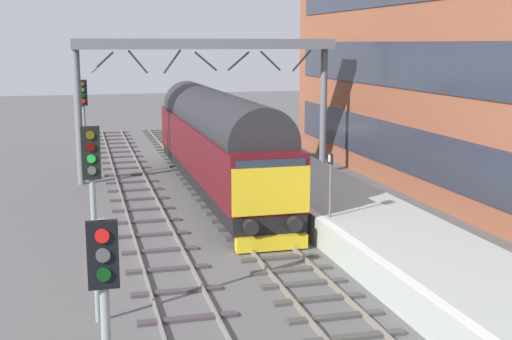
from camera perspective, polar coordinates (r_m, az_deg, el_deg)
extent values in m
plane|color=#5B5A59|center=(25.17, -0.44, -4.99)|extent=(140.00, 140.00, 0.00)
cube|color=gray|center=(24.99, -2.04, -4.94)|extent=(0.07, 60.00, 0.15)
cube|color=gray|center=(25.33, 1.14, -4.72)|extent=(0.07, 60.00, 0.15)
cube|color=#474640|center=(16.39, 8.29, -13.75)|extent=(2.50, 0.26, 0.09)
cube|color=#474640|center=(17.42, 6.69, -12.18)|extent=(2.50, 0.26, 0.09)
cube|color=#474640|center=(18.48, 5.29, -10.78)|extent=(2.50, 0.26, 0.09)
cube|color=#474640|center=(19.56, 4.05, -9.53)|extent=(2.50, 0.26, 0.09)
cube|color=#474640|center=(20.66, 2.95, -8.41)|extent=(2.50, 0.26, 0.09)
cube|color=#474640|center=(21.77, 1.97, -7.40)|extent=(2.50, 0.26, 0.09)
cube|color=#474640|center=(22.89, 1.08, -6.48)|extent=(2.50, 0.26, 0.09)
cube|color=#474640|center=(24.02, 0.28, -5.65)|extent=(2.50, 0.26, 0.09)
cube|color=#474640|center=(25.16, -0.44, -4.90)|extent=(2.50, 0.26, 0.09)
cube|color=#474640|center=(26.30, -1.10, -4.20)|extent=(2.50, 0.26, 0.09)
cube|color=#474640|center=(27.46, -1.70, -3.57)|extent=(2.50, 0.26, 0.09)
cube|color=#474640|center=(28.62, -2.26, -2.99)|extent=(2.50, 0.26, 0.09)
cube|color=#474640|center=(29.78, -2.77, -2.45)|extent=(2.50, 0.26, 0.09)
cube|color=#474640|center=(30.95, -3.24, -1.95)|extent=(2.50, 0.26, 0.09)
cube|color=#474640|center=(32.12, -3.68, -1.49)|extent=(2.50, 0.26, 0.09)
cube|color=#474640|center=(33.30, -4.08, -1.06)|extent=(2.50, 0.26, 0.09)
cube|color=#474640|center=(34.48, -4.46, -0.66)|extent=(2.50, 0.26, 0.09)
cube|color=#474640|center=(35.67, -4.81, -0.29)|extent=(2.50, 0.26, 0.09)
cube|color=#474640|center=(36.85, -5.14, 0.06)|extent=(2.50, 0.26, 0.09)
cube|color=#474640|center=(38.04, -5.45, 0.39)|extent=(2.50, 0.26, 0.09)
cube|color=#474640|center=(39.23, -5.74, 0.70)|extent=(2.50, 0.26, 0.09)
cube|color=#474640|center=(40.42, -6.02, 0.99)|extent=(2.50, 0.26, 0.09)
cube|color=#474640|center=(41.62, -6.27, 1.26)|extent=(2.50, 0.26, 0.09)
cube|color=#474640|center=(42.82, -6.52, 1.52)|extent=(2.50, 0.26, 0.09)
cube|color=#474640|center=(44.01, -6.75, 1.76)|extent=(2.50, 0.26, 0.09)
cube|color=#474640|center=(45.21, -6.97, 1.99)|extent=(2.50, 0.26, 0.09)
cube|color=#474640|center=(46.41, -7.17, 2.21)|extent=(2.50, 0.26, 0.09)
cube|color=#474640|center=(47.61, -7.37, 2.42)|extent=(2.50, 0.26, 0.09)
cube|color=#474640|center=(48.82, -7.56, 2.61)|extent=(2.50, 0.26, 0.09)
cube|color=#474640|center=(50.02, -7.73, 2.80)|extent=(2.50, 0.26, 0.09)
cube|color=#474640|center=(51.23, -7.90, 2.98)|extent=(2.50, 0.26, 0.09)
cube|color=#474640|center=(52.43, -8.07, 3.15)|extent=(2.50, 0.26, 0.09)
cube|color=#474640|center=(53.64, -8.22, 3.31)|extent=(2.50, 0.26, 0.09)
cube|color=gray|center=(24.49, -10.30, -5.43)|extent=(0.07, 60.00, 0.15)
cube|color=gray|center=(24.62, -6.96, -5.25)|extent=(0.07, 60.00, 0.15)
cube|color=#453B42|center=(17.29, -5.77, -12.34)|extent=(2.50, 0.26, 0.09)
cube|color=#453B42|center=(19.07, -6.70, -10.12)|extent=(2.50, 0.26, 0.09)
cube|color=#453B42|center=(20.88, -7.46, -8.28)|extent=(2.50, 0.26, 0.09)
cube|color=#453B42|center=(22.71, -8.09, -6.73)|extent=(2.50, 0.26, 0.09)
cube|color=#453B42|center=(24.55, -8.62, -5.41)|extent=(2.50, 0.26, 0.09)
cube|color=#453B42|center=(26.41, -9.08, -4.28)|extent=(2.50, 0.26, 0.09)
cube|color=#453B42|center=(28.28, -9.48, -3.29)|extent=(2.50, 0.26, 0.09)
cube|color=#453B42|center=(30.16, -9.82, -2.43)|extent=(2.50, 0.26, 0.09)
cube|color=#453B42|center=(32.04, -10.13, -1.67)|extent=(2.50, 0.26, 0.09)
cube|color=#453B42|center=(33.93, -10.40, -0.99)|extent=(2.50, 0.26, 0.09)
cube|color=#453B42|center=(35.82, -10.64, -0.39)|extent=(2.50, 0.26, 0.09)
cube|color=#453B42|center=(37.72, -10.86, 0.16)|extent=(2.50, 0.26, 0.09)
cube|color=#453B42|center=(39.62, -11.06, 0.65)|extent=(2.50, 0.26, 0.09)
cube|color=#453B42|center=(41.53, -11.23, 1.10)|extent=(2.50, 0.26, 0.09)
cube|color=#453B42|center=(43.44, -11.40, 1.50)|extent=(2.50, 0.26, 0.09)
cube|color=#453B42|center=(45.35, -11.55, 1.88)|extent=(2.50, 0.26, 0.09)
cube|color=#453B42|center=(47.26, -11.68, 2.22)|extent=(2.50, 0.26, 0.09)
cube|color=#453B42|center=(49.17, -11.81, 2.54)|extent=(2.50, 0.26, 0.09)
cube|color=#453B42|center=(51.09, -11.93, 2.83)|extent=(2.50, 0.26, 0.09)
cube|color=#453B42|center=(53.01, -12.04, 3.10)|extent=(2.50, 0.26, 0.09)
cube|color=#ABB4AB|center=(26.13, 7.24, -3.36)|extent=(4.00, 44.00, 1.00)
cube|color=white|center=(25.39, 3.39, -2.53)|extent=(0.30, 44.00, 0.01)
cube|color=brown|center=(31.40, 18.26, 7.99)|extent=(5.51, 33.06, 11.23)
cube|color=#2D3240|center=(30.33, 13.45, 1.39)|extent=(0.06, 30.41, 2.10)
cube|color=#2D3240|center=(29.98, 13.76, 8.47)|extent=(0.06, 30.41, 2.10)
cube|color=black|center=(31.07, -3.36, -0.44)|extent=(2.56, 18.19, 0.60)
cube|color=#551016|center=(30.84, -3.39, 2.02)|extent=(2.70, 18.19, 2.10)
cylinder|color=#27272C|center=(30.68, -3.41, 4.29)|extent=(2.56, 16.74, 2.57)
cube|color=yellow|center=(22.12, 1.30, -1.79)|extent=(2.65, 0.08, 1.58)
cube|color=#232D3D|center=(22.00, 1.29, 0.07)|extent=(2.38, 0.04, 0.64)
cube|color=#232D3D|center=(31.09, -0.91, 2.66)|extent=(0.04, 12.73, 0.44)
cylinder|color=black|center=(22.00, -0.45, -4.81)|extent=(0.48, 0.35, 0.48)
cylinder|color=black|center=(22.40, 3.28, -4.55)|extent=(0.48, 0.35, 0.48)
cube|color=yellow|center=(22.50, 1.32, -6.14)|extent=(2.43, 0.36, 0.47)
cylinder|color=black|center=(24.04, 0.18, -4.46)|extent=(1.64, 1.04, 1.04)
cylinder|color=black|center=(25.07, -0.47, -3.82)|extent=(1.64, 1.04, 1.04)
cylinder|color=black|center=(26.11, -1.06, -3.24)|extent=(1.64, 1.04, 1.04)
cylinder|color=black|center=(36.21, -5.00, 0.64)|extent=(1.64, 1.04, 1.04)
cylinder|color=black|center=(37.28, -5.29, 0.92)|extent=(1.64, 1.04, 1.04)
cylinder|color=black|center=(38.35, -5.56, 1.19)|extent=(1.64, 1.04, 1.04)
cube|color=black|center=(9.80, -12.77, -6.98)|extent=(0.44, 0.10, 0.99)
cylinder|color=red|center=(9.65, -12.83, -5.42)|extent=(0.20, 0.06, 0.20)
cylinder|color=#50504E|center=(9.73, -12.76, -7.00)|extent=(0.20, 0.06, 0.20)
cylinder|color=#0A3E13|center=(9.82, -12.70, -8.56)|extent=(0.20, 0.06, 0.20)
cylinder|color=gray|center=(16.83, -13.46, -4.63)|extent=(0.14, 0.14, 4.87)
cube|color=black|center=(16.40, -13.72, 1.40)|extent=(0.44, 0.10, 1.27)
cylinder|color=#53470A|center=(16.27, -13.79, 2.88)|extent=(0.20, 0.06, 0.20)
cylinder|color=#500807|center=(16.31, -13.74, 1.91)|extent=(0.20, 0.06, 0.20)
cylinder|color=green|center=(16.36, -13.70, 0.94)|extent=(0.20, 0.06, 0.20)
cylinder|color=#50504E|center=(16.40, -13.66, -0.03)|extent=(0.20, 0.06, 0.20)
cylinder|color=gray|center=(34.77, -14.24, 3.25)|extent=(0.14, 0.14, 5.01)
cube|color=black|center=(34.53, -14.38, 6.32)|extent=(0.44, 0.10, 1.27)
cylinder|color=#53470A|center=(34.45, -14.41, 7.03)|extent=(0.20, 0.06, 0.20)
cylinder|color=#50504E|center=(34.46, -14.39, 6.57)|extent=(0.20, 0.06, 0.20)
cylinder|color=#0A3E13|center=(34.48, -14.37, 6.10)|extent=(0.20, 0.06, 0.20)
cylinder|color=red|center=(34.51, -14.35, 5.64)|extent=(0.20, 0.06, 0.20)
cylinder|color=slate|center=(22.83, 6.28, -1.26)|extent=(0.08, 0.08, 2.18)
cube|color=black|center=(22.65, 6.26, 0.98)|extent=(0.05, 0.44, 0.36)
cube|color=white|center=(22.64, 6.19, 0.98)|extent=(0.01, 0.20, 0.24)
cylinder|color=#342D3C|center=(32.88, 1.61, 1.27)|extent=(0.13, 0.13, 0.84)
cylinder|color=#342D3C|center=(33.06, 1.48, 1.32)|extent=(0.13, 0.13, 0.84)
cylinder|color=tan|center=(32.86, 1.55, 2.50)|extent=(0.37, 0.37, 0.56)
sphere|color=tan|center=(32.81, 1.55, 3.21)|extent=(0.22, 0.22, 0.22)
cylinder|color=tan|center=(32.67, 1.68, 2.45)|extent=(0.09, 0.09, 0.52)
cylinder|color=tan|center=(33.06, 1.42, 2.55)|extent=(0.09, 0.09, 0.52)
cylinder|color=slate|center=(33.70, -14.71, 4.26)|extent=(0.36, 0.36, 6.49)
cylinder|color=slate|center=(35.93, 5.69, 4.94)|extent=(0.36, 0.36, 6.49)
cube|color=slate|center=(34.09, -4.26, 10.54)|extent=(12.89, 2.00, 0.50)
cylinder|color=slate|center=(33.55, -12.79, 8.85)|extent=(1.10, 0.10, 1.01)
cylinder|color=slate|center=(33.65, -9.91, 8.96)|extent=(0.95, 0.10, 1.15)
cylinder|color=slate|center=(33.83, -7.06, 9.04)|extent=(0.92, 0.10, 1.18)
cylinder|color=slate|center=(34.10, -4.24, 9.11)|extent=(1.14, 0.10, 0.97)
cylinder|color=slate|center=(34.44, -1.48, 9.15)|extent=(1.14, 0.10, 0.97)
cylinder|color=slate|center=(34.86, 1.23, 9.17)|extent=(1.09, 0.10, 1.02)
cylinder|color=slate|center=(35.36, 3.87, 9.17)|extent=(1.02, 0.10, 1.10)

